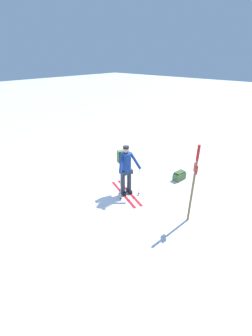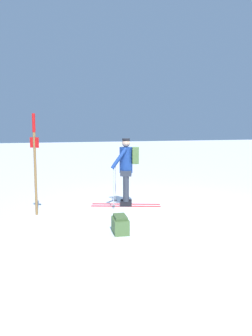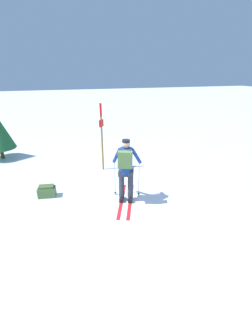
# 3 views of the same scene
# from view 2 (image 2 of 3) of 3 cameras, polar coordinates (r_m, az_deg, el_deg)

# --- Properties ---
(ground_plane) EXTENTS (80.00, 80.00, 0.00)m
(ground_plane) POSITION_cam_2_polar(r_m,az_deg,el_deg) (8.65, 4.53, -6.65)
(ground_plane) COLOR white
(skier) EXTENTS (1.82, 1.00, 1.77)m
(skier) POSITION_cam_2_polar(r_m,az_deg,el_deg) (8.54, 0.16, 0.19)
(skier) COLOR red
(skier) RESTS_ON ground_plane
(dropped_backpack) EXTENTS (0.35, 0.52, 0.35)m
(dropped_backpack) POSITION_cam_2_polar(r_m,az_deg,el_deg) (6.47, -1.01, -9.81)
(dropped_backpack) COLOR #4C6B38
(dropped_backpack) RESTS_ON ground_plane
(trail_marker) EXTENTS (0.19, 0.19, 2.37)m
(trail_marker) POSITION_cam_2_polar(r_m,az_deg,el_deg) (7.85, -15.60, 2.13)
(trail_marker) COLOR olive
(trail_marker) RESTS_ON ground_plane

